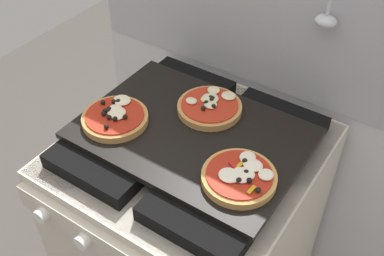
{
  "coord_description": "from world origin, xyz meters",
  "views": [
    {
      "loc": [
        0.46,
        -0.69,
        1.67
      ],
      "look_at": [
        0.0,
        0.0,
        0.93
      ],
      "focal_mm": 43.43,
      "sensor_mm": 36.0,
      "label": 1
    }
  ],
  "objects_px": {
    "baking_tray": "(192,134)",
    "stove": "(192,243)",
    "pizza_left": "(115,117)",
    "pizza_center": "(210,106)",
    "pizza_right": "(240,176)"
  },
  "relations": [
    {
      "from": "baking_tray",
      "to": "stove",
      "type": "bearing_deg",
      "value": -90.0
    },
    {
      "from": "pizza_center",
      "to": "stove",
      "type": "bearing_deg",
      "value": -85.69
    },
    {
      "from": "stove",
      "to": "pizza_center",
      "type": "xyz_separation_m",
      "value": [
        -0.01,
        0.09,
        0.48
      ]
    },
    {
      "from": "stove",
      "to": "pizza_right",
      "type": "bearing_deg",
      "value": -22.84
    },
    {
      "from": "baking_tray",
      "to": "pizza_left",
      "type": "distance_m",
      "value": 0.19
    },
    {
      "from": "pizza_right",
      "to": "pizza_center",
      "type": "height_order",
      "value": "same"
    },
    {
      "from": "pizza_left",
      "to": "pizza_center",
      "type": "height_order",
      "value": "same"
    },
    {
      "from": "baking_tray",
      "to": "pizza_center",
      "type": "bearing_deg",
      "value": 94.38
    },
    {
      "from": "pizza_left",
      "to": "pizza_right",
      "type": "distance_m",
      "value": 0.35
    },
    {
      "from": "stove",
      "to": "baking_tray",
      "type": "height_order",
      "value": "baking_tray"
    },
    {
      "from": "baking_tray",
      "to": "pizza_left",
      "type": "height_order",
      "value": "pizza_left"
    },
    {
      "from": "stove",
      "to": "pizza_right",
      "type": "distance_m",
      "value": 0.52
    },
    {
      "from": "baking_tray",
      "to": "pizza_center",
      "type": "distance_m",
      "value": 0.09
    },
    {
      "from": "pizza_left",
      "to": "baking_tray",
      "type": "bearing_deg",
      "value": 22.46
    },
    {
      "from": "baking_tray",
      "to": "pizza_left",
      "type": "xyz_separation_m",
      "value": [
        -0.18,
        -0.07,
        0.02
      ]
    }
  ]
}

